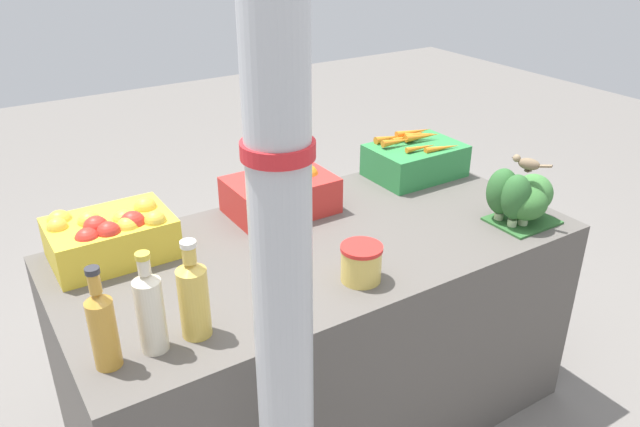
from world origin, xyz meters
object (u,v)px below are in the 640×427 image
(sparrow_bird, at_px, (528,163))
(juice_bottle_cloudy, at_px, (150,310))
(support_pole, at_px, (279,175))
(pickle_jar, at_px, (361,263))
(juice_bottle_golden, at_px, (194,297))
(juice_bottle_amber, at_px, (103,327))
(orange_crate, at_px, (280,191))
(broccoli_pile, at_px, (521,197))
(carrot_crate, at_px, (415,159))
(apple_crate, at_px, (111,235))

(sparrow_bird, bearing_deg, juice_bottle_cloudy, 64.05)
(support_pole, xyz_separation_m, pickle_jar, (0.45, 0.35, -0.50))
(juice_bottle_golden, height_order, pickle_jar, juice_bottle_golden)
(juice_bottle_amber, relative_size, juice_bottle_cloudy, 0.99)
(orange_crate, distance_m, pickle_jar, 0.53)
(pickle_jar, bearing_deg, juice_bottle_cloudy, 178.58)
(juice_bottle_amber, height_order, sparrow_bird, juice_bottle_amber)
(broccoli_pile, xyz_separation_m, pickle_jar, (-0.67, -0.01, -0.04))
(orange_crate, relative_size, broccoli_pile, 1.60)
(support_pole, bearing_deg, carrot_crate, 38.59)
(support_pole, relative_size, orange_crate, 7.13)
(support_pole, xyz_separation_m, juice_bottle_cloudy, (-0.16, 0.37, -0.44))
(carrot_crate, bearing_deg, apple_crate, -179.57)
(pickle_jar, bearing_deg, orange_crate, 86.90)
(broccoli_pile, relative_size, sparrow_bird, 1.79)
(support_pole, relative_size, juice_bottle_amber, 9.63)
(apple_crate, distance_m, pickle_jar, 0.78)
(broccoli_pile, height_order, juice_bottle_golden, juice_bottle_golden)
(support_pole, distance_m, juice_bottle_cloudy, 0.60)
(apple_crate, relative_size, orange_crate, 1.00)
(orange_crate, bearing_deg, pickle_jar, -93.10)
(juice_bottle_amber, height_order, juice_bottle_cloudy, juice_bottle_cloudy)
(juice_bottle_amber, distance_m, sparrow_bird, 1.41)
(juice_bottle_amber, bearing_deg, support_pole, -52.94)
(carrot_crate, relative_size, juice_bottle_amber, 1.35)
(support_pole, bearing_deg, sparrow_bird, 17.37)
(broccoli_pile, bearing_deg, pickle_jar, -179.56)
(apple_crate, xyz_separation_m, sparrow_bird, (1.25, -0.52, 0.14))
(broccoli_pile, height_order, pickle_jar, broccoli_pile)
(juice_bottle_cloudy, relative_size, juice_bottle_golden, 1.01)
(juice_bottle_cloudy, bearing_deg, support_pole, -66.00)
(sparrow_bird, bearing_deg, broccoli_pile, 14.02)
(apple_crate, bearing_deg, sparrow_bird, -22.55)
(juice_bottle_amber, bearing_deg, broccoli_pile, -0.41)
(carrot_crate, distance_m, juice_bottle_amber, 1.48)
(support_pole, height_order, juice_bottle_amber, support_pole)
(apple_crate, height_order, juice_bottle_golden, juice_bottle_golden)
(broccoli_pile, distance_m, juice_bottle_amber, 1.40)
(pickle_jar, bearing_deg, apple_crate, 137.84)
(apple_crate, bearing_deg, broccoli_pile, -22.45)
(support_pole, distance_m, apple_crate, 1.00)
(carrot_crate, bearing_deg, juice_bottle_golden, -156.05)
(juice_bottle_cloudy, relative_size, pickle_jar, 2.20)
(apple_crate, bearing_deg, juice_bottle_golden, -82.32)
(juice_bottle_amber, bearing_deg, orange_crate, 34.26)
(carrot_crate, bearing_deg, orange_crate, 179.70)
(juice_bottle_amber, bearing_deg, apple_crate, 72.78)
(support_pole, relative_size, pickle_jar, 20.96)
(juice_bottle_golden, xyz_separation_m, pickle_jar, (0.51, -0.02, -0.06))
(juice_bottle_cloudy, height_order, pickle_jar, juice_bottle_cloudy)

